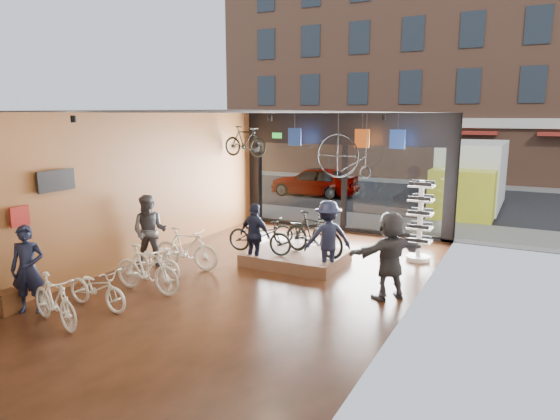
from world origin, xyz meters
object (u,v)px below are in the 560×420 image
Objects in this scene: floor_bike_2 at (97,288)px; display_bike_left at (260,235)px; display_platform at (296,258)px; customer_0 at (28,269)px; display_bike_right at (303,230)px; customer_1 at (150,231)px; display_bike_mid at (314,234)px; customer_5 at (390,255)px; customer_2 at (255,235)px; floor_bike_3 at (147,269)px; customer_3 at (328,237)px; sunglasses_rack at (420,221)px; box_truck at (469,178)px; floor_bike_4 at (156,261)px; floor_bike_1 at (55,300)px; street_car at (314,181)px; penny_farthing at (346,158)px; hung_bike at (245,141)px; floor_bike_5 at (186,248)px.

floor_bike_2 is 0.90× the size of display_bike_left.
customer_0 reaches higher than display_platform.
customer_1 is at bearing 110.17° from display_bike_right.
display_bike_mid is 0.98× the size of customer_5.
customer_0 is at bearing 73.45° from customer_2.
customer_2 is (1.11, 2.68, 0.28)m from floor_bike_3.
customer_1 reaches higher than customer_3.
customer_1 is 6.88m from sunglasses_rack.
box_truck reaches higher than sunglasses_rack.
sunglasses_rack is (4.64, 5.10, 0.53)m from floor_bike_3.
customer_2 is at bearing -128.45° from sunglasses_rack.
customer_0 is (-3.69, -5.18, 0.02)m from display_bike_mid.
floor_bike_4 is 2.84m from customer_0.
customer_0 is 0.97× the size of customer_3.
display_bike_mid is at bearing -13.16° from floor_bike_1.
customer_3 is (3.19, 4.12, 0.47)m from floor_bike_2.
display_bike_left is at bearing 30.51° from customer_0.
customer_0 reaches higher than street_car.
street_car is 12.74m from floor_bike_4.
customer_5 is at bearing 114.67° from customer_3.
customer_0 is (0.69, -15.34, 0.16)m from street_car.
floor_bike_3 is at bearing -109.54° from penny_farthing.
display_bike_mid is (4.38, -10.16, 0.15)m from street_car.
floor_bike_2 is 1.98m from floor_bike_4.
hung_bike is (-0.97, 5.68, 2.41)m from floor_bike_3.
floor_bike_4 is 1.05m from customer_1.
sunglasses_rack is (6.60, -8.39, 0.36)m from street_car.
penny_farthing is 3.23m from hung_bike.
floor_bike_5 is (-0.28, 1.71, -0.00)m from floor_bike_3.
floor_bike_5 is 0.96× the size of display_bike_mid.
hung_bike is at bearing -168.81° from sunglasses_rack.
display_platform is 1.14× the size of sunglasses_rack.
display_bike_mid reaches higher than floor_bike_4.
display_bike_right reaches higher than floor_bike_4.
customer_0 is 7.82m from hung_bike.
hung_bike is (-2.08, 3.00, 2.12)m from customer_2.
floor_bike_2 is (0.04, 0.94, -0.06)m from floor_bike_1.
customer_0 is at bearing -121.56° from display_platform.
display_bike_left is 0.95× the size of customer_5.
customer_5 is at bearing -94.08° from floor_bike_5.
floor_bike_2 is 8.00m from penny_farthing.
penny_farthing is at bearing -18.85° from floor_bike_3.
hung_bike is at bearing 9.07° from floor_bike_2.
display_bike_left is 1.10× the size of display_bike_right.
penny_farthing is (-0.73, 3.19, 1.62)m from customer_3.
hung_bike reaches higher than floor_bike_1.
street_car is 11.08m from display_bike_left.
customer_5 is (5.95, 3.89, 0.06)m from customer_0.
floor_bike_2 is at bearing 136.92° from display_bike_right.
customer_3 is (1.82, 0.31, 0.08)m from customer_2.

